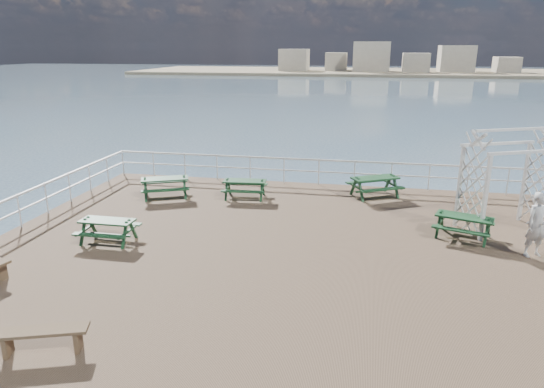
{
  "coord_description": "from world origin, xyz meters",
  "views": [
    {
      "loc": [
        1.86,
        -12.75,
        5.57
      ],
      "look_at": [
        -0.96,
        1.59,
        1.1
      ],
      "focal_mm": 32.0,
      "sensor_mm": 36.0,
      "label": 1
    }
  ],
  "objects_px": {
    "trellis_arbor": "(506,186)",
    "picnic_table_d": "(108,226)",
    "picnic_table_c": "(375,182)",
    "picnic_table_e": "(464,222)",
    "picnic_table_a": "(165,183)",
    "picnic_table_b": "(245,185)",
    "person": "(537,225)",
    "flat_bench_far": "(42,335)"
  },
  "relations": [
    {
      "from": "person",
      "to": "flat_bench_far",
      "type": "bearing_deg",
      "value": -170.77
    },
    {
      "from": "picnic_table_a",
      "to": "picnic_table_b",
      "type": "relative_size",
      "value": 1.27
    },
    {
      "from": "picnic_table_b",
      "to": "picnic_table_d",
      "type": "distance_m",
      "value": 5.79
    },
    {
      "from": "picnic_table_b",
      "to": "trellis_arbor",
      "type": "relative_size",
      "value": 0.53
    },
    {
      "from": "picnic_table_a",
      "to": "picnic_table_d",
      "type": "relative_size",
      "value": 1.37
    },
    {
      "from": "picnic_table_b",
      "to": "picnic_table_e",
      "type": "distance_m",
      "value": 7.93
    },
    {
      "from": "picnic_table_d",
      "to": "person",
      "type": "relative_size",
      "value": 0.87
    },
    {
      "from": "picnic_table_c",
      "to": "trellis_arbor",
      "type": "height_order",
      "value": "trellis_arbor"
    },
    {
      "from": "picnic_table_a",
      "to": "picnic_table_e",
      "type": "distance_m",
      "value": 10.72
    },
    {
      "from": "picnic_table_b",
      "to": "person",
      "type": "relative_size",
      "value": 0.94
    },
    {
      "from": "picnic_table_c",
      "to": "picnic_table_e",
      "type": "relative_size",
      "value": 1.16
    },
    {
      "from": "trellis_arbor",
      "to": "picnic_table_d",
      "type": "bearing_deg",
      "value": 171.84
    },
    {
      "from": "picnic_table_b",
      "to": "flat_bench_far",
      "type": "bearing_deg",
      "value": -102.32
    },
    {
      "from": "picnic_table_c",
      "to": "flat_bench_far",
      "type": "height_order",
      "value": "picnic_table_c"
    },
    {
      "from": "picnic_table_b",
      "to": "picnic_table_c",
      "type": "relative_size",
      "value": 0.76
    },
    {
      "from": "picnic_table_e",
      "to": "trellis_arbor",
      "type": "distance_m",
      "value": 1.86
    },
    {
      "from": "picnic_table_d",
      "to": "person",
      "type": "bearing_deg",
      "value": 6.16
    },
    {
      "from": "picnic_table_a",
      "to": "trellis_arbor",
      "type": "bearing_deg",
      "value": -29.72
    },
    {
      "from": "picnic_table_a",
      "to": "picnic_table_d",
      "type": "height_order",
      "value": "picnic_table_a"
    },
    {
      "from": "picnic_table_e",
      "to": "picnic_table_d",
      "type": "bearing_deg",
      "value": -148.27
    },
    {
      "from": "picnic_table_c",
      "to": "flat_bench_far",
      "type": "distance_m",
      "value": 12.96
    },
    {
      "from": "picnic_table_b",
      "to": "flat_bench_far",
      "type": "relative_size",
      "value": 0.99
    },
    {
      "from": "picnic_table_b",
      "to": "picnic_table_c",
      "type": "distance_m",
      "value": 4.99
    },
    {
      "from": "picnic_table_b",
      "to": "picnic_table_d",
      "type": "xyz_separation_m",
      "value": [
        -2.91,
        -5.01,
        -0.01
      ]
    },
    {
      "from": "picnic_table_c",
      "to": "picnic_table_e",
      "type": "distance_m",
      "value": 4.6
    },
    {
      "from": "picnic_table_d",
      "to": "picnic_table_b",
      "type": "bearing_deg",
      "value": 59.78
    },
    {
      "from": "picnic_table_c",
      "to": "trellis_arbor",
      "type": "bearing_deg",
      "value": -64.92
    },
    {
      "from": "picnic_table_a",
      "to": "picnic_table_d",
      "type": "bearing_deg",
      "value": -112.25
    },
    {
      "from": "picnic_table_c",
      "to": "picnic_table_d",
      "type": "bearing_deg",
      "value": -170.57
    },
    {
      "from": "picnic_table_c",
      "to": "picnic_table_d",
      "type": "height_order",
      "value": "picnic_table_c"
    },
    {
      "from": "picnic_table_a",
      "to": "picnic_table_c",
      "type": "xyz_separation_m",
      "value": [
        7.89,
        1.62,
        0.01
      ]
    },
    {
      "from": "picnic_table_b",
      "to": "picnic_table_e",
      "type": "relative_size",
      "value": 0.88
    },
    {
      "from": "picnic_table_b",
      "to": "flat_bench_far",
      "type": "xyz_separation_m",
      "value": [
        -1.34,
        -10.25,
        -0.14
      ]
    },
    {
      "from": "picnic_table_d",
      "to": "trellis_arbor",
      "type": "height_order",
      "value": "trellis_arbor"
    },
    {
      "from": "picnic_table_a",
      "to": "picnic_table_e",
      "type": "xyz_separation_m",
      "value": [
        10.49,
        -2.17,
        -0.04
      ]
    },
    {
      "from": "trellis_arbor",
      "to": "picnic_table_b",
      "type": "bearing_deg",
      "value": 144.99
    },
    {
      "from": "picnic_table_a",
      "to": "flat_bench_far",
      "type": "height_order",
      "value": "picnic_table_a"
    },
    {
      "from": "picnic_table_c",
      "to": "picnic_table_d",
      "type": "relative_size",
      "value": 1.43
    },
    {
      "from": "picnic_table_a",
      "to": "flat_bench_far",
      "type": "bearing_deg",
      "value": -103.99
    },
    {
      "from": "flat_bench_far",
      "to": "trellis_arbor",
      "type": "relative_size",
      "value": 0.53
    },
    {
      "from": "picnic_table_a",
      "to": "picnic_table_c",
      "type": "distance_m",
      "value": 8.05
    },
    {
      "from": "picnic_table_b",
      "to": "person",
      "type": "bearing_deg",
      "value": -26.83
    }
  ]
}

